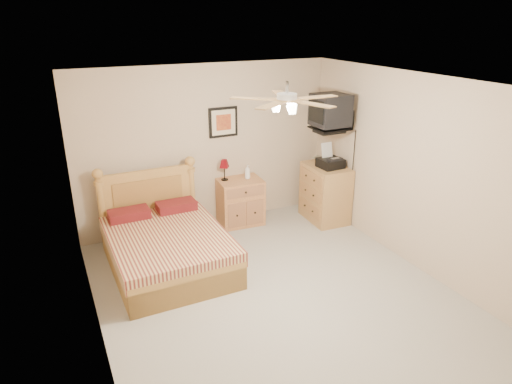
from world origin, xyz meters
TOP-DOWN VIEW (x-y plane):
  - floor at (0.00, 0.00)m, footprint 4.50×4.50m
  - ceiling at (0.00, 0.00)m, footprint 4.00×4.50m
  - wall_back at (0.00, 2.25)m, footprint 4.00×0.04m
  - wall_front at (0.00, -2.25)m, footprint 4.00×0.04m
  - wall_left at (-2.00, 0.00)m, footprint 0.04×4.50m
  - wall_right at (2.00, 0.00)m, footprint 0.04×4.50m
  - bed at (-0.99, 1.12)m, footprint 1.44×1.88m
  - nightstand at (0.44, 2.00)m, footprint 0.71×0.55m
  - table_lamp at (0.22, 2.10)m, footprint 0.21×0.21m
  - lotion_bottle at (0.57, 2.01)m, footprint 0.11×0.11m
  - framed_picture at (0.27, 2.23)m, footprint 0.46×0.04m
  - dresser at (1.73, 1.53)m, footprint 0.58×0.81m
  - fax_machine at (1.74, 1.45)m, footprint 0.37×0.39m
  - magazine_lower at (1.73, 1.78)m, footprint 0.25×0.32m
  - magazine_upper at (1.73, 1.78)m, footprint 0.28×0.31m
  - wall_tv at (1.75, 1.34)m, footprint 0.56×0.46m
  - ceiling_fan at (0.00, -0.20)m, footprint 1.14×1.14m

SIDE VIEW (x-z plane):
  - floor at x=0.00m, z-range 0.00..0.00m
  - nightstand at x=0.44m, z-range 0.00..0.73m
  - dresser at x=1.73m, z-range 0.00..0.92m
  - bed at x=-0.99m, z-range 0.00..1.21m
  - lotion_bottle at x=0.57m, z-range 0.73..0.96m
  - table_lamp at x=0.22m, z-range 0.73..1.07m
  - magazine_lower at x=1.73m, z-range 0.92..0.95m
  - magazine_upper at x=1.73m, z-range 0.95..0.97m
  - fax_machine at x=1.74m, z-range 0.92..1.29m
  - wall_back at x=0.00m, z-range 0.00..2.50m
  - wall_front at x=0.00m, z-range 0.00..2.50m
  - wall_left at x=-2.00m, z-range 0.00..2.50m
  - wall_right at x=2.00m, z-range 0.00..2.50m
  - framed_picture at x=0.27m, z-range 1.39..1.85m
  - wall_tv at x=1.75m, z-range 1.52..2.10m
  - ceiling_fan at x=0.00m, z-range 2.22..2.50m
  - ceiling at x=0.00m, z-range 2.48..2.52m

